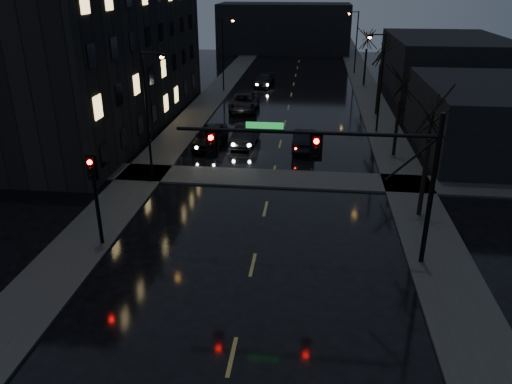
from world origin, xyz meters
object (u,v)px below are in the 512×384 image
(oncoming_car_a, at_px, (211,136))
(oncoming_car_c, at_px, (244,102))
(oncoming_car_d, at_px, (264,81))
(lead_car, at_px, (305,139))
(oncoming_car_b, at_px, (245,135))

(oncoming_car_a, height_order, oncoming_car_c, oncoming_car_a)
(oncoming_car_a, bearing_deg, oncoming_car_c, 89.35)
(oncoming_car_c, bearing_deg, oncoming_car_d, 84.85)
(oncoming_car_d, height_order, lead_car, lead_car)
(oncoming_car_a, xyz_separation_m, oncoming_car_b, (2.53, 0.94, -0.09))
(oncoming_car_a, bearing_deg, oncoming_car_b, 24.64)
(oncoming_car_a, distance_m, oncoming_car_d, 23.46)
(oncoming_car_c, height_order, lead_car, oncoming_car_c)
(oncoming_car_a, height_order, lead_car, oncoming_car_a)
(lead_car, bearing_deg, oncoming_car_a, 4.30)
(oncoming_car_c, relative_size, lead_car, 1.21)
(oncoming_car_a, bearing_deg, oncoming_car_d, 89.97)
(oncoming_car_b, height_order, oncoming_car_d, oncoming_car_b)
(oncoming_car_b, distance_m, lead_car, 4.69)
(lead_car, bearing_deg, oncoming_car_b, -6.00)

